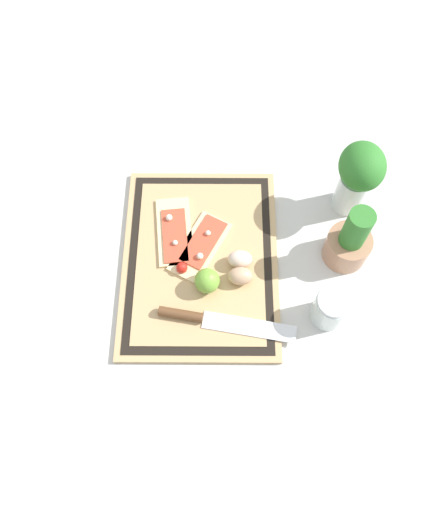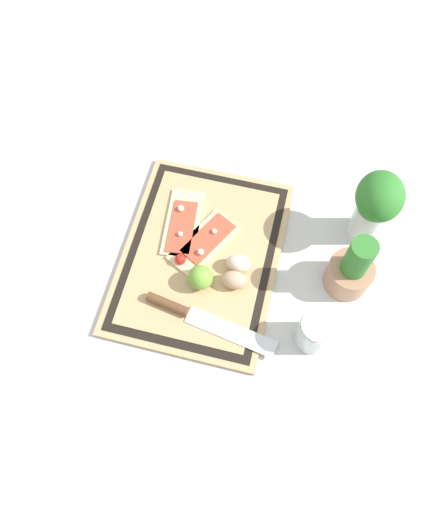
# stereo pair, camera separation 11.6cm
# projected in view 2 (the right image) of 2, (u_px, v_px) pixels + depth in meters

# --- Properties ---
(ground_plane) EXTENTS (6.00, 6.00, 0.00)m
(ground_plane) POSITION_uv_depth(u_px,v_px,m) (201.00, 258.00, 1.20)
(ground_plane) COLOR silver
(cutting_board) EXTENTS (0.49, 0.37, 0.02)m
(cutting_board) POSITION_uv_depth(u_px,v_px,m) (201.00, 256.00, 1.19)
(cutting_board) COLOR tan
(cutting_board) RESTS_ON ground_plane
(pizza_slice_near) EXTENTS (0.19, 0.10, 0.02)m
(pizza_slice_near) POSITION_uv_depth(u_px,v_px,m) (183.00, 223.00, 1.21)
(pizza_slice_near) COLOR beige
(pizza_slice_near) RESTS_ON cutting_board
(pizza_slice_far) EXTENTS (0.20, 0.16, 0.02)m
(pizza_slice_far) POSITION_uv_depth(u_px,v_px,m) (205.00, 242.00, 1.19)
(pizza_slice_far) COLOR beige
(pizza_slice_far) RESTS_ON cutting_board
(knife) EXTENTS (0.08, 0.31, 0.02)m
(knife) POSITION_uv_depth(u_px,v_px,m) (189.00, 313.00, 1.11)
(knife) COLOR silver
(knife) RESTS_ON cutting_board
(egg_brown) EXTENTS (0.04, 0.06, 0.04)m
(egg_brown) POSITION_uv_depth(u_px,v_px,m) (234.00, 280.00, 1.13)
(egg_brown) COLOR tan
(egg_brown) RESTS_ON cutting_board
(egg_pink) EXTENTS (0.04, 0.06, 0.04)m
(egg_pink) POSITION_uv_depth(u_px,v_px,m) (238.00, 263.00, 1.15)
(egg_pink) COLOR beige
(egg_pink) RESTS_ON cutting_board
(lime) EXTENTS (0.06, 0.06, 0.06)m
(lime) POSITION_uv_depth(u_px,v_px,m) (201.00, 277.00, 1.13)
(lime) COLOR #70A838
(lime) RESTS_ON cutting_board
(cherry_tomato_red) EXTENTS (0.03, 0.03, 0.03)m
(cherry_tomato_red) POSITION_uv_depth(u_px,v_px,m) (180.00, 259.00, 1.16)
(cherry_tomato_red) COLOR red
(cherry_tomato_red) RESTS_ON cutting_board
(herb_pot) EXTENTS (0.10, 0.10, 0.19)m
(herb_pot) POSITION_uv_depth(u_px,v_px,m) (351.00, 270.00, 1.11)
(herb_pot) COLOR #AD7A5B
(herb_pot) RESTS_ON ground_plane
(sauce_jar) EXTENTS (0.08, 0.08, 0.10)m
(sauce_jar) POSITION_uv_depth(u_px,v_px,m) (314.00, 333.00, 1.07)
(sauce_jar) COLOR silver
(sauce_jar) RESTS_ON ground_plane
(herb_glass) EXTENTS (0.12, 0.11, 0.21)m
(herb_glass) POSITION_uv_depth(u_px,v_px,m) (375.00, 205.00, 1.11)
(herb_glass) COLOR silver
(herb_glass) RESTS_ON ground_plane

